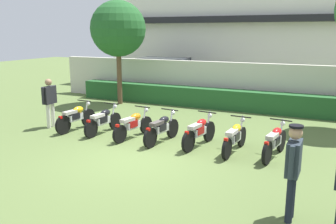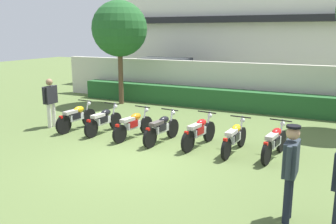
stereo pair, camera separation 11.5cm
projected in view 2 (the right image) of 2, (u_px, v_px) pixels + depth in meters
ground at (135, 159)px, 9.57m from camera, size 60.00×60.00×0.00m
building at (264, 24)px, 22.55m from camera, size 18.26×6.50×7.55m
compound_wall at (225, 84)px, 16.30m from camera, size 17.35×0.30×1.98m
hedge_row at (220, 99)px, 15.81m from camera, size 13.88×0.70×0.86m
parked_car at (168, 75)px, 20.16m from camera, size 4.65×2.40×1.89m
tree_near_inspector at (119, 29)px, 16.25m from camera, size 2.50×2.50×4.69m
motorcycle_in_row_0 at (76, 117)px, 12.33m from camera, size 0.60×1.84×0.97m
motorcycle_in_row_1 at (103, 120)px, 11.95m from camera, size 0.60×1.83×0.95m
motorcycle_in_row_2 at (133, 124)px, 11.40m from camera, size 0.60×1.88×0.94m
motorcycle_in_row_3 at (162, 128)px, 10.92m from camera, size 0.60×1.85×0.96m
motorcycle_in_row_4 at (199, 132)px, 10.53m from camera, size 0.60×1.87×0.97m
motorcycle_in_row_5 at (234, 137)px, 10.00m from camera, size 0.60×1.87×0.95m
motorcycle_in_row_6 at (274, 142)px, 9.57m from camera, size 0.60×1.85×0.96m
inspector_person at (50, 99)px, 12.58m from camera, size 0.23×0.69×1.72m
officer_0 at (291, 165)px, 6.26m from camera, size 0.24×0.69×1.75m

